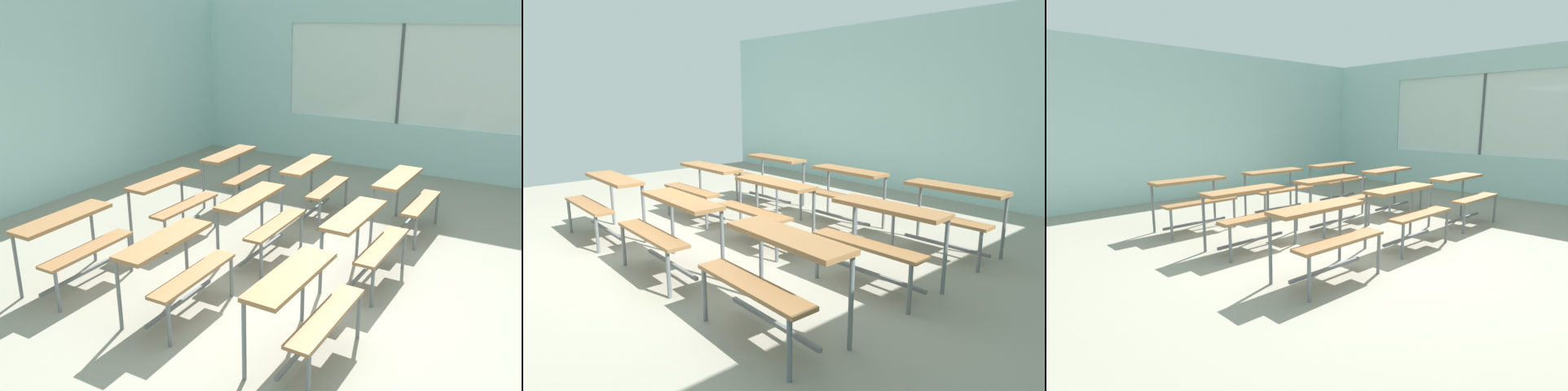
% 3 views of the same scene
% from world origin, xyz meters
% --- Properties ---
extents(ground, '(10.00, 9.00, 0.05)m').
position_xyz_m(ground, '(0.00, 0.00, -0.03)').
color(ground, gray).
extents(wall_back, '(10.00, 0.12, 3.00)m').
position_xyz_m(wall_back, '(0.00, 4.50, 1.50)').
color(wall_back, '#A8D1CC').
rests_on(wall_back, ground).
extents(desk_bench_r0c0, '(1.11, 0.60, 0.74)m').
position_xyz_m(desk_bench_r0c0, '(-0.95, -0.57, 0.56)').
color(desk_bench_r0c0, olive).
rests_on(desk_bench_r0c0, ground).
extents(desk_bench_r0c1, '(1.11, 0.61, 0.74)m').
position_xyz_m(desk_bench_r0c1, '(0.61, -0.51, 0.56)').
color(desk_bench_r0c1, olive).
rests_on(desk_bench_r0c1, ground).
extents(desk_bench_r0c2, '(1.11, 0.61, 0.74)m').
position_xyz_m(desk_bench_r0c2, '(2.15, -0.51, 0.56)').
color(desk_bench_r0c2, olive).
rests_on(desk_bench_r0c2, ground).
extents(desk_bench_r1c0, '(1.11, 0.61, 0.74)m').
position_xyz_m(desk_bench_r1c0, '(-0.91, 0.78, 0.56)').
color(desk_bench_r1c0, olive).
rests_on(desk_bench_r1c0, ground).
extents(desk_bench_r1c1, '(1.11, 0.61, 0.74)m').
position_xyz_m(desk_bench_r1c1, '(0.56, 0.72, 0.56)').
color(desk_bench_r1c1, olive).
rests_on(desk_bench_r1c1, ground).
extents(desk_bench_r1c2, '(1.12, 0.62, 0.74)m').
position_xyz_m(desk_bench_r1c2, '(2.12, 0.77, 0.56)').
color(desk_bench_r1c2, olive).
rests_on(desk_bench_r1c2, ground).
extents(desk_bench_r2c0, '(1.11, 0.60, 0.74)m').
position_xyz_m(desk_bench_r2c0, '(-0.99, 2.06, 0.56)').
color(desk_bench_r2c0, olive).
rests_on(desk_bench_r2c0, ground).
extents(desk_bench_r2c1, '(1.11, 0.60, 0.74)m').
position_xyz_m(desk_bench_r2c1, '(0.57, 2.01, 0.56)').
color(desk_bench_r2c1, olive).
rests_on(desk_bench_r2c1, ground).
extents(desk_bench_r2c2, '(1.11, 0.62, 0.74)m').
position_xyz_m(desk_bench_r2c2, '(2.09, 2.03, 0.56)').
color(desk_bench_r2c2, olive).
rests_on(desk_bench_r2c2, ground).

